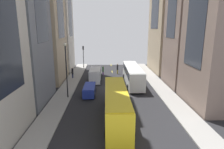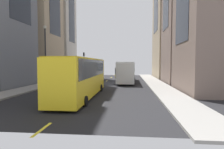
# 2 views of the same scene
# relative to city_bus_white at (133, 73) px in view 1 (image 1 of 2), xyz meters

# --- Properties ---
(ground_plane) EXTENTS (42.97, 42.97, 0.00)m
(ground_plane) POSITION_rel_city_bus_white_xyz_m (3.48, 2.28, -2.01)
(ground_plane) COLOR black
(sidewalk_west) EXTENTS (2.84, 44.00, 0.15)m
(sidewalk_west) POSITION_rel_city_bus_white_xyz_m (-4.59, 2.28, -1.93)
(sidewalk_west) COLOR gray
(sidewalk_west) RESTS_ON ground
(sidewalk_east) EXTENTS (2.84, 44.00, 0.15)m
(sidewalk_east) POSITION_rel_city_bus_white_xyz_m (11.55, 2.28, -1.93)
(sidewalk_east) COLOR gray
(sidewalk_east) RESTS_ON ground
(lane_stripe_0) EXTENTS (0.16, 2.00, 0.01)m
(lane_stripe_0) POSITION_rel_city_bus_white_xyz_m (3.48, -18.72, -2.00)
(lane_stripe_0) COLOR yellow
(lane_stripe_0) RESTS_ON ground
(lane_stripe_1) EXTENTS (0.16, 2.00, 0.01)m
(lane_stripe_1) POSITION_rel_city_bus_white_xyz_m (3.48, -10.32, -2.00)
(lane_stripe_1) COLOR yellow
(lane_stripe_1) RESTS_ON ground
(lane_stripe_2) EXTENTS (0.16, 2.00, 0.01)m
(lane_stripe_2) POSITION_rel_city_bus_white_xyz_m (3.48, -1.92, -2.00)
(lane_stripe_2) COLOR yellow
(lane_stripe_2) RESTS_ON ground
(lane_stripe_3) EXTENTS (0.16, 2.00, 0.01)m
(lane_stripe_3) POSITION_rel_city_bus_white_xyz_m (3.48, 6.48, -2.00)
(lane_stripe_3) COLOR yellow
(lane_stripe_3) RESTS_ON ground
(lane_stripe_4) EXTENTS (0.16, 2.00, 0.01)m
(lane_stripe_4) POSITION_rel_city_bus_white_xyz_m (3.48, 14.88, -2.00)
(lane_stripe_4) COLOR yellow
(lane_stripe_4) RESTS_ON ground
(city_bus_white) EXTENTS (2.80, 12.05, 3.35)m
(city_bus_white) POSITION_rel_city_bus_white_xyz_m (0.00, 0.00, 0.00)
(city_bus_white) COLOR silver
(city_bus_white) RESTS_ON ground
(streetcar_yellow) EXTENTS (2.70, 12.15, 3.59)m
(streetcar_yellow) POSITION_rel_city_bus_white_xyz_m (3.80, 14.51, 0.11)
(streetcar_yellow) COLOR yellow
(streetcar_yellow) RESTS_ON ground
(delivery_van_white) EXTENTS (2.25, 5.50, 2.58)m
(delivery_van_white) POSITION_rel_city_bus_white_xyz_m (7.01, -1.80, -0.50)
(delivery_van_white) COLOR white
(delivery_van_white) RESTS_ON ground
(car_blue_0) EXTENTS (1.91, 4.74, 1.52)m
(car_blue_0) POSITION_rel_city_bus_white_xyz_m (7.51, 5.85, -1.11)
(car_blue_0) COLOR #2338AD
(car_blue_0) RESTS_ON ground
(pedestrian_crossing_mid) EXTENTS (0.38, 0.38, 2.23)m
(pedestrian_crossing_mid) POSITION_rel_city_bus_white_xyz_m (11.76, -4.26, -0.68)
(pedestrian_crossing_mid) COLOR navy
(pedestrian_crossing_mid) RESTS_ON ground
(pedestrian_crossing_near) EXTENTS (0.38, 0.38, 2.20)m
(pedestrian_crossing_near) POSITION_rel_city_bus_white_xyz_m (-0.42, -8.20, -0.86)
(pedestrian_crossing_near) COLOR black
(pedestrian_crossing_near) RESTS_ON ground
(pedestrian_walking_far) EXTENTS (0.34, 0.34, 2.12)m
(pedestrian_walking_far) POSITION_rel_city_bus_white_xyz_m (5.56, -6.86, -0.88)
(pedestrian_walking_far) COLOR #593372
(pedestrian_walking_far) RESTS_ON ground
(pedestrian_waiting_curb) EXTENTS (0.34, 0.34, 2.32)m
(pedestrian_waiting_curb) POSITION_rel_city_bus_white_xyz_m (2.33, -8.28, -0.77)
(pedestrian_waiting_curb) COLOR gold
(pedestrian_waiting_curb) RESTS_ON ground
(traffic_light_near_corner) EXTENTS (0.32, 0.44, 5.63)m
(traffic_light_near_corner) POSITION_rel_city_bus_white_xyz_m (10.53, -13.81, 2.07)
(traffic_light_near_corner) COLOR black
(traffic_light_near_corner) RESTS_ON ground
(streetlamp_near) EXTENTS (0.44, 0.44, 8.03)m
(streetlamp_near) POSITION_rel_city_bus_white_xyz_m (10.63, 7.17, 2.98)
(streetlamp_near) COLOR black
(streetlamp_near) RESTS_ON ground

